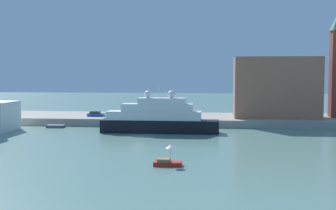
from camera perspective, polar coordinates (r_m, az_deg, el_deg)
ground at (r=86.02m, az=-4.02°, el=-4.26°), size 400.00×400.00×0.00m
quay_dock at (r=111.71m, az=-1.67°, el=-1.86°), size 110.00×20.63×1.78m
large_yacht at (r=91.87m, az=-1.34°, el=-1.80°), size 25.21×4.27×10.16m
small_motorboat at (r=59.08m, az=-0.05°, el=-7.33°), size 3.84×1.69×2.94m
work_barge at (r=104.17m, az=-14.70°, el=-2.74°), size 4.09×1.83×0.65m
harbor_building at (r=109.78m, az=14.16°, el=2.28°), size 20.65×10.01×14.95m
parked_car at (r=110.84m, az=-9.57°, el=-1.22°), size 4.21×1.78×1.29m
person_figure at (r=107.47m, az=-7.46°, el=-1.26°), size 0.36×0.36×1.58m
mooring_bollard at (r=102.66m, az=-0.11°, el=-1.67°), size 0.50×0.50×0.77m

